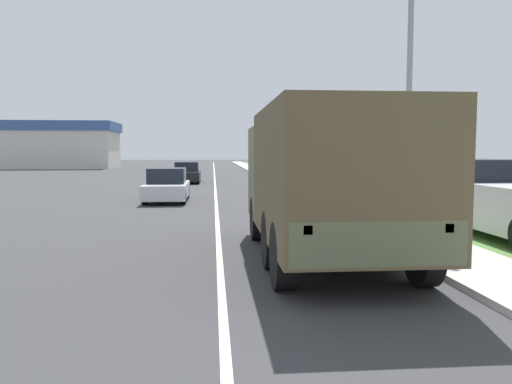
{
  "coord_description": "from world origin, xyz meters",
  "views": [
    {
      "loc": [
        -0.11,
        -0.5,
        2.1
      ],
      "look_at": [
        0.82,
        10.3,
        1.22
      ],
      "focal_mm": 35.0,
      "sensor_mm": 36.0,
      "label": 1
    }
  ],
  "objects_px": {
    "car_second_ahead": "(187,173)",
    "lamp_post": "(402,60)",
    "pickup_truck": "(505,200)",
    "military_truck": "(326,177)",
    "car_nearest_ahead": "(167,186)"
  },
  "relations": [
    {
      "from": "car_second_ahead",
      "to": "lamp_post",
      "type": "distance_m",
      "value": 22.99
    },
    {
      "from": "pickup_truck",
      "to": "lamp_post",
      "type": "relative_size",
      "value": 0.81
    },
    {
      "from": "military_truck",
      "to": "lamp_post",
      "type": "bearing_deg",
      "value": 47.51
    },
    {
      "from": "car_nearest_ahead",
      "to": "car_second_ahead",
      "type": "relative_size",
      "value": 1.0
    },
    {
      "from": "lamp_post",
      "to": "car_nearest_ahead",
      "type": "bearing_deg",
      "value": 125.78
    },
    {
      "from": "car_second_ahead",
      "to": "pickup_truck",
      "type": "bearing_deg",
      "value": -67.9
    },
    {
      "from": "car_nearest_ahead",
      "to": "pickup_truck",
      "type": "distance_m",
      "value": 13.27
    },
    {
      "from": "pickup_truck",
      "to": "lamp_post",
      "type": "distance_m",
      "value": 4.33
    },
    {
      "from": "car_nearest_ahead",
      "to": "pickup_truck",
      "type": "relative_size",
      "value": 0.71
    },
    {
      "from": "lamp_post",
      "to": "car_second_ahead",
      "type": "bearing_deg",
      "value": 106.43
    },
    {
      "from": "military_truck",
      "to": "car_nearest_ahead",
      "type": "relative_size",
      "value": 1.6
    },
    {
      "from": "military_truck",
      "to": "pickup_truck",
      "type": "height_order",
      "value": "military_truck"
    },
    {
      "from": "lamp_post",
      "to": "military_truck",
      "type": "bearing_deg",
      "value": -132.49
    },
    {
      "from": "car_second_ahead",
      "to": "pickup_truck",
      "type": "relative_size",
      "value": 0.71
    },
    {
      "from": "military_truck",
      "to": "car_second_ahead",
      "type": "distance_m",
      "value": 24.82
    }
  ]
}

